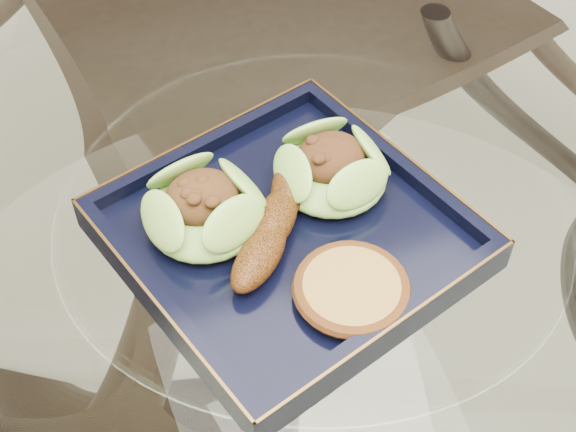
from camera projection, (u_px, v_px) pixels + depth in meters
name	position (u px, v px, depth m)	size (l,w,h in m)	color
dining_table	(307.00, 350.00, 0.83)	(1.13, 1.13, 0.77)	white
dining_chair	(246.00, 26.00, 1.19)	(0.56, 0.56, 1.08)	black
navy_plate	(288.00, 239.00, 0.70)	(0.27, 0.27, 0.02)	black
lettuce_wrap_left	(204.00, 211.00, 0.68)	(0.10, 0.10, 0.04)	#4F922A
lettuce_wrap_right	(332.00, 171.00, 0.72)	(0.10, 0.10, 0.04)	#4F8C28
roasted_plantain	(275.00, 219.00, 0.68)	(0.16, 0.03, 0.03)	#62310A
crumb_patty	(351.00, 290.00, 0.64)	(0.08, 0.08, 0.02)	#AB8139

